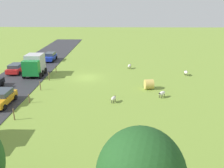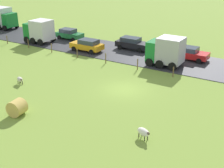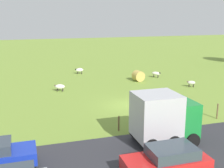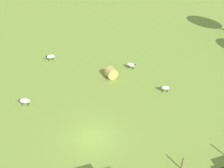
% 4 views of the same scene
% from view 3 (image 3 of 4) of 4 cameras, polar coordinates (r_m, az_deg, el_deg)
% --- Properties ---
extents(ground_plane, '(160.00, 160.00, 0.00)m').
position_cam_3_polar(ground_plane, '(27.25, 3.01, -4.22)').
color(ground_plane, olive).
extents(road_strip, '(8.00, 80.00, 0.06)m').
position_cam_3_polar(road_strip, '(18.47, 14.75, -13.55)').
color(road_strip, '#2D2D33').
rests_on(road_strip, ground_plane).
extents(sheep_0, '(0.77, 1.06, 0.75)m').
position_cam_3_polar(sheep_0, '(35.14, 15.40, 0.24)').
color(sheep_0, beige).
rests_on(sheep_0, ground_plane).
extents(sheep_1, '(1.16, 1.14, 0.81)m').
position_cam_3_polar(sheep_1, '(39.42, 8.69, 2.05)').
color(sheep_1, silver).
rests_on(sheep_1, ground_plane).
extents(sheep_2, '(0.59, 1.20, 0.83)m').
position_cam_3_polar(sheep_2, '(41.67, -6.45, 2.76)').
color(sheep_2, silver).
rests_on(sheep_2, ground_plane).
extents(sheep_3, '(0.90, 1.23, 0.81)m').
position_cam_3_polar(sheep_3, '(32.45, -10.28, -0.53)').
color(sheep_3, silver).
rests_on(sheep_3, ground_plane).
extents(hay_bale_0, '(1.33, 1.47, 1.33)m').
position_cam_3_polar(hay_bale_0, '(37.05, 5.23, 1.60)').
color(hay_bale_0, tan).
rests_on(hay_bale_0, ground_plane).
extents(fence_post_0, '(0.12, 0.12, 1.14)m').
position_cam_3_polar(fence_post_0, '(21.25, 1.34, -7.81)').
color(fence_post_0, brown).
rests_on(fence_post_0, ground_plane).
extents(fence_post_1, '(0.12, 0.12, 1.30)m').
position_cam_3_polar(fence_post_1, '(22.86, 11.55, -6.31)').
color(fence_post_1, brown).
rests_on(fence_post_1, ground_plane).
extents(fence_post_2, '(0.12, 0.12, 1.27)m').
position_cam_3_polar(fence_post_2, '(25.13, 20.12, -5.08)').
color(fence_post_2, brown).
rests_on(fence_post_2, ground_plane).
extents(truck_2, '(2.82, 3.97, 3.39)m').
position_cam_3_polar(truck_2, '(19.10, 10.08, -6.46)').
color(truck_2, '#197F33').
rests_on(truck_2, road_strip).
extents(car_4, '(2.20, 4.50, 1.58)m').
position_cam_3_polar(car_4, '(15.85, 10.90, -14.64)').
color(car_4, red).
rests_on(car_4, road_strip).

